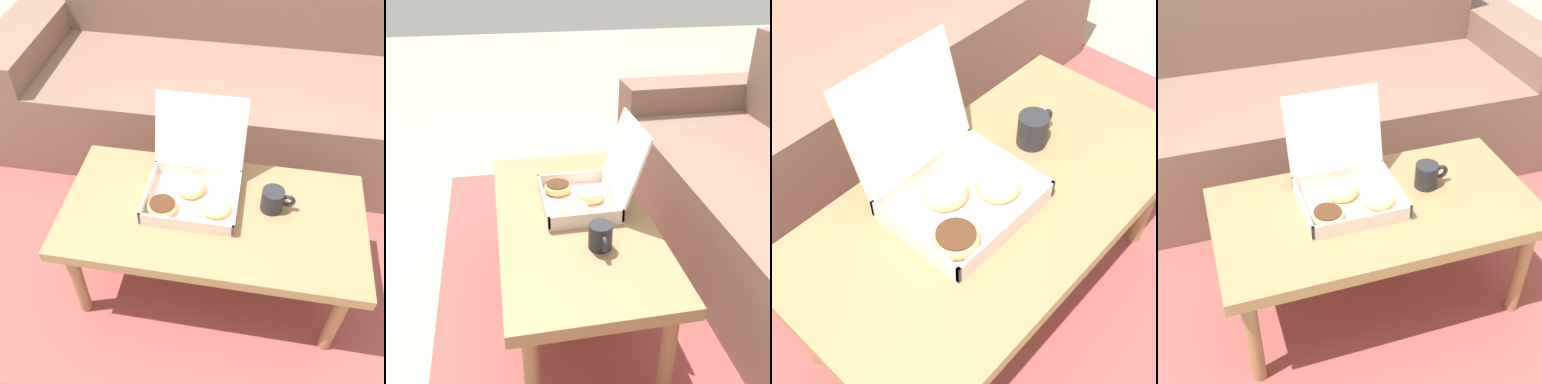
% 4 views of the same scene
% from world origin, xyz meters
% --- Properties ---
extents(ground_plane, '(12.00, 12.00, 0.00)m').
position_xyz_m(ground_plane, '(0.00, 0.00, 0.00)').
color(ground_plane, tan).
extents(area_rug, '(2.38, 1.85, 0.01)m').
position_xyz_m(area_rug, '(0.00, 0.30, 0.01)').
color(area_rug, '#994742').
rests_on(area_rug, ground_plane).
extents(coffee_table, '(0.99, 0.51, 0.42)m').
position_xyz_m(coffee_table, '(0.00, -0.12, 0.37)').
color(coffee_table, '#997047').
rests_on(coffee_table, ground_plane).
extents(pastry_box, '(0.30, 0.33, 0.29)m').
position_xyz_m(pastry_box, '(-0.08, -0.06, 0.47)').
color(pastry_box, silver).
rests_on(pastry_box, coffee_table).
extents(coffee_mug, '(0.11, 0.07, 0.08)m').
position_xyz_m(coffee_mug, '(0.19, -0.07, 0.46)').
color(coffee_mug, '#232328').
rests_on(coffee_mug, coffee_table).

